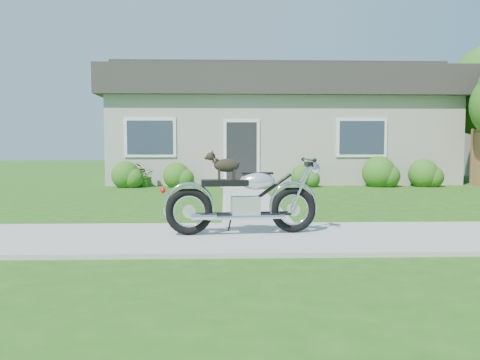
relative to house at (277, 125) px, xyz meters
name	(u,v)px	position (x,y,z in m)	size (l,w,h in m)	color
ground	(370,237)	(0.00, -11.99, -2.16)	(80.00, 80.00, 0.00)	#235114
sidewalk	(370,236)	(0.00, -11.99, -2.14)	(24.00, 2.20, 0.04)	#9E9B93
walkway	(247,198)	(-1.50, -6.99, -2.14)	(1.20, 8.00, 0.03)	#9E9B93
house	(277,125)	(0.00, 0.00, 0.00)	(12.60, 7.03, 4.50)	#ABA79A
shrub_row	(302,174)	(0.43, -3.49, -1.75)	(10.56, 1.07, 1.07)	#2E6019
potted_plant_left	(145,175)	(-4.61, -3.44, -1.77)	(0.69, 0.60, 0.77)	#2B5E19
potted_plant_right	(312,176)	(0.77, -3.44, -1.82)	(0.38, 0.38, 0.68)	#2B5B19
motorcycle_with_dog	(245,198)	(-1.76, -11.87, -1.61)	(2.22, 0.60, 1.16)	black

